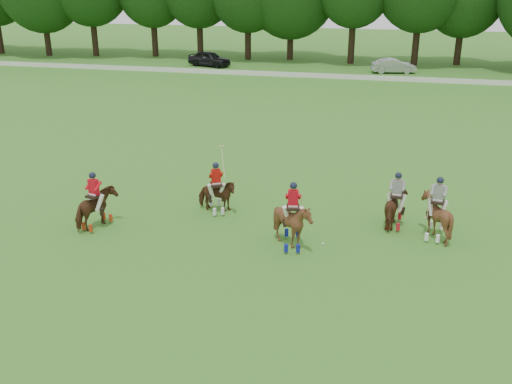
% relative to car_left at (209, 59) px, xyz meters
% --- Properties ---
extents(ground, '(180.00, 180.00, 0.00)m').
position_rel_car_left_xyz_m(ground, '(14.30, -42.50, -0.79)').
color(ground, '#337220').
rests_on(ground, ground).
extents(boundary_rail, '(120.00, 0.10, 0.44)m').
position_rel_car_left_xyz_m(boundary_rail, '(14.30, -4.50, -0.57)').
color(boundary_rail, white).
rests_on(boundary_rail, ground).
extents(car_left, '(4.96, 3.14, 1.57)m').
position_rel_car_left_xyz_m(car_left, '(0.00, 0.00, 0.00)').
color(car_left, black).
rests_on(car_left, ground).
extents(car_mid, '(4.44, 2.32, 1.39)m').
position_rel_car_left_xyz_m(car_mid, '(18.85, 0.00, -0.09)').
color(car_mid, '#A9A8AD').
rests_on(car_mid, ground).
extents(polo_red_a, '(1.24, 1.94, 2.23)m').
position_rel_car_left_xyz_m(polo_red_a, '(8.27, -39.85, 0.01)').
color(polo_red_a, '#482913').
rests_on(polo_red_a, ground).
extents(polo_red_b, '(1.74, 1.64, 2.65)m').
position_rel_car_left_xyz_m(polo_red_b, '(12.29, -37.31, -0.05)').
color(polo_red_b, '#482913').
rests_on(polo_red_b, ground).
extents(polo_red_c, '(1.65, 1.79, 2.42)m').
position_rel_car_left_xyz_m(polo_red_c, '(15.84, -39.70, 0.10)').
color(polo_red_c, '#482913').
rests_on(polo_red_c, ground).
extents(polo_stripe_a, '(1.09, 1.78, 2.19)m').
position_rel_car_left_xyz_m(polo_stripe_a, '(19.38, -37.08, -0.01)').
color(polo_stripe_a, '#482913').
rests_on(polo_stripe_a, ground).
extents(polo_stripe_b, '(1.54, 1.68, 2.34)m').
position_rel_car_left_xyz_m(polo_stripe_b, '(20.83, -37.72, 0.06)').
color(polo_stripe_b, '#482913').
rests_on(polo_stripe_b, ground).
extents(polo_ball, '(0.09, 0.09, 0.09)m').
position_rel_car_left_xyz_m(polo_ball, '(16.92, -39.36, -0.74)').
color(polo_ball, white).
rests_on(polo_ball, ground).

